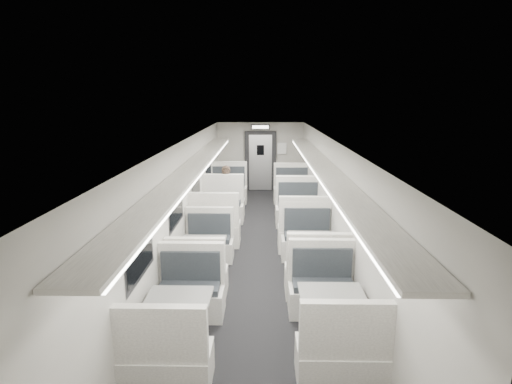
{
  "coord_description": "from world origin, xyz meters",
  "views": [
    {
      "loc": [
        0.08,
        -7.98,
        3.22
      ],
      "look_at": [
        -0.07,
        0.95,
        1.11
      ],
      "focal_mm": 28.0,
      "sensor_mm": 36.0,
      "label": 1
    }
  ],
  "objects_px": {
    "booth_left_c": "(204,257)",
    "booth_left_d": "(180,320)",
    "booth_right_c": "(312,255)",
    "booth_right_b": "(301,220)",
    "booth_left_b": "(218,215)",
    "booth_left_a": "(226,196)",
    "vestibule_door": "(260,161)",
    "booth_right_a": "(294,196)",
    "booth_right_d": "(330,316)",
    "exit_sign": "(260,127)",
    "passenger": "(226,193)"
  },
  "relations": [
    {
      "from": "vestibule_door",
      "to": "booth_right_b",
      "type": "bearing_deg",
      "value": -78.38
    },
    {
      "from": "booth_right_a",
      "to": "booth_right_d",
      "type": "height_order",
      "value": "booth_right_a"
    },
    {
      "from": "booth_right_b",
      "to": "booth_left_b",
      "type": "bearing_deg",
      "value": 171.32
    },
    {
      "from": "booth_left_c",
      "to": "passenger",
      "type": "bearing_deg",
      "value": 88.29
    },
    {
      "from": "booth_left_b",
      "to": "booth_left_c",
      "type": "height_order",
      "value": "booth_left_b"
    },
    {
      "from": "booth_left_b",
      "to": "booth_right_b",
      "type": "bearing_deg",
      "value": -8.68
    },
    {
      "from": "passenger",
      "to": "booth_right_a",
      "type": "bearing_deg",
      "value": 36.76
    },
    {
      "from": "booth_right_a",
      "to": "vestibule_door",
      "type": "height_order",
      "value": "vestibule_door"
    },
    {
      "from": "booth_right_d",
      "to": "booth_right_a",
      "type": "bearing_deg",
      "value": 90.0
    },
    {
      "from": "booth_right_a",
      "to": "exit_sign",
      "type": "distance_m",
      "value": 2.92
    },
    {
      "from": "booth_right_b",
      "to": "booth_right_d",
      "type": "relative_size",
      "value": 1.12
    },
    {
      "from": "booth_left_c",
      "to": "booth_right_d",
      "type": "xyz_separation_m",
      "value": [
        2.0,
        -2.06,
        0.02
      ]
    },
    {
      "from": "booth_right_a",
      "to": "booth_right_d",
      "type": "xyz_separation_m",
      "value": [
        0.0,
        -6.58,
        -0.04
      ]
    },
    {
      "from": "booth_left_b",
      "to": "passenger",
      "type": "height_order",
      "value": "passenger"
    },
    {
      "from": "booth_right_a",
      "to": "passenger",
      "type": "distance_m",
      "value": 2.15
    },
    {
      "from": "booth_right_d",
      "to": "vestibule_door",
      "type": "height_order",
      "value": "vestibule_door"
    },
    {
      "from": "booth_right_b",
      "to": "exit_sign",
      "type": "height_order",
      "value": "exit_sign"
    },
    {
      "from": "booth_right_b",
      "to": "passenger",
      "type": "relative_size",
      "value": 1.6
    },
    {
      "from": "booth_left_a",
      "to": "booth_left_d",
      "type": "distance_m",
      "value": 6.66
    },
    {
      "from": "booth_right_d",
      "to": "exit_sign",
      "type": "height_order",
      "value": "exit_sign"
    },
    {
      "from": "passenger",
      "to": "booth_left_c",
      "type": "bearing_deg",
      "value": -81.78
    },
    {
      "from": "booth_left_c",
      "to": "booth_left_d",
      "type": "xyz_separation_m",
      "value": [
        0.0,
        -2.17,
        0.01
      ]
    },
    {
      "from": "booth_right_b",
      "to": "booth_left_a",
      "type": "bearing_deg",
      "value": 130.63
    },
    {
      "from": "booth_right_c",
      "to": "vestibule_door",
      "type": "height_order",
      "value": "vestibule_door"
    },
    {
      "from": "vestibule_door",
      "to": "exit_sign",
      "type": "xyz_separation_m",
      "value": [
        0.0,
        -0.49,
        1.24
      ]
    },
    {
      "from": "booth_right_b",
      "to": "passenger",
      "type": "height_order",
      "value": "passenger"
    },
    {
      "from": "passenger",
      "to": "booth_left_b",
      "type": "bearing_deg",
      "value": -85.58
    },
    {
      "from": "vestibule_door",
      "to": "booth_right_d",
      "type": "bearing_deg",
      "value": -83.71
    },
    {
      "from": "booth_left_d",
      "to": "booth_right_d",
      "type": "distance_m",
      "value": 2.0
    },
    {
      "from": "booth_right_c",
      "to": "booth_left_c",
      "type": "bearing_deg",
      "value": -177.96
    },
    {
      "from": "booth_left_b",
      "to": "vestibule_door",
      "type": "xyz_separation_m",
      "value": [
        1.0,
        4.56,
        0.62
      ]
    },
    {
      "from": "booth_left_d",
      "to": "booth_right_c",
      "type": "xyz_separation_m",
      "value": [
        2.0,
        2.24,
        0.02
      ]
    },
    {
      "from": "booth_left_c",
      "to": "vestibule_door",
      "type": "distance_m",
      "value": 7.13
    },
    {
      "from": "booth_left_a",
      "to": "booth_right_b",
      "type": "xyz_separation_m",
      "value": [
        2.0,
        -2.33,
        -0.0
      ]
    },
    {
      "from": "booth_right_a",
      "to": "passenger",
      "type": "height_order",
      "value": "passenger"
    },
    {
      "from": "vestibule_door",
      "to": "exit_sign",
      "type": "distance_m",
      "value": 1.33
    },
    {
      "from": "passenger",
      "to": "exit_sign",
      "type": "distance_m",
      "value": 3.46
    },
    {
      "from": "booth_right_a",
      "to": "passenger",
      "type": "xyz_separation_m",
      "value": [
        -1.89,
        -0.96,
        0.32
      ]
    },
    {
      "from": "booth_left_b",
      "to": "vestibule_door",
      "type": "relative_size",
      "value": 1.11
    },
    {
      "from": "booth_left_a",
      "to": "booth_right_a",
      "type": "distance_m",
      "value": 2.0
    },
    {
      "from": "booth_left_a",
      "to": "booth_right_a",
      "type": "height_order",
      "value": "booth_left_a"
    },
    {
      "from": "booth_left_c",
      "to": "booth_left_b",
      "type": "bearing_deg",
      "value": 90.0
    },
    {
      "from": "booth_right_b",
      "to": "booth_right_d",
      "type": "height_order",
      "value": "booth_right_b"
    },
    {
      "from": "booth_left_a",
      "to": "booth_right_a",
      "type": "xyz_separation_m",
      "value": [
        2.0,
        0.03,
        -0.01
      ]
    },
    {
      "from": "booth_right_c",
      "to": "vestibule_door",
      "type": "bearing_deg",
      "value": 98.19
    },
    {
      "from": "booth_left_a",
      "to": "passenger",
      "type": "bearing_deg",
      "value": -83.43
    },
    {
      "from": "booth_left_a",
      "to": "booth_left_d",
      "type": "relative_size",
      "value": 1.15
    },
    {
      "from": "booth_left_a",
      "to": "booth_left_c",
      "type": "distance_m",
      "value": 4.49
    },
    {
      "from": "booth_left_c",
      "to": "booth_right_c",
      "type": "height_order",
      "value": "booth_right_c"
    },
    {
      "from": "booth_right_b",
      "to": "booth_left_c",
      "type": "bearing_deg",
      "value": -132.83
    }
  ]
}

